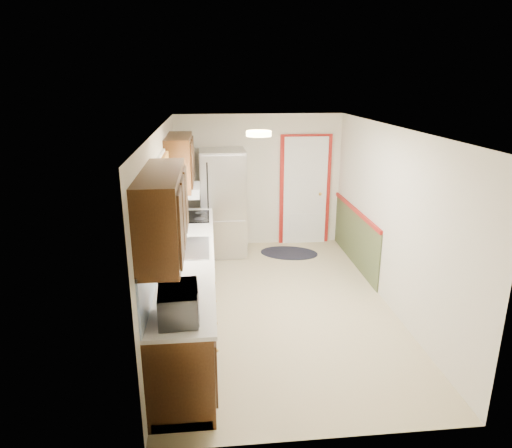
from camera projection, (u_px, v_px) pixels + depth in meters
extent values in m
cube|color=#C4B68A|center=(278.00, 304.00, 6.31)|extent=(3.20, 5.20, 0.12)
cube|color=white|center=(281.00, 128.00, 5.59)|extent=(3.20, 5.20, 0.12)
cube|color=beige|center=(259.00, 181.00, 8.32)|extent=(3.20, 0.10, 2.40)
cube|color=beige|center=(328.00, 315.00, 3.58)|extent=(3.20, 0.10, 2.40)
cube|color=beige|center=(163.00, 225.00, 5.80)|extent=(0.10, 5.20, 2.40)
cube|color=beige|center=(391.00, 218.00, 6.10)|extent=(0.10, 5.20, 2.40)
cube|color=#361D0C|center=(189.00, 288.00, 5.78)|extent=(0.60, 4.00, 0.90)
cube|color=silver|center=(188.00, 253.00, 5.64)|extent=(0.63, 4.00, 0.04)
cube|color=#6099E9|center=(162.00, 231.00, 5.52)|extent=(0.02, 4.00, 0.55)
cube|color=#361D0C|center=(163.00, 212.00, 4.12)|extent=(0.35, 1.40, 0.75)
cube|color=#361D0C|center=(180.00, 161.00, 6.68)|extent=(0.35, 1.20, 0.75)
cube|color=white|center=(161.00, 197.00, 5.49)|extent=(0.02, 1.00, 0.90)
cube|color=#C65025|center=(163.00, 168.00, 5.39)|extent=(0.05, 1.12, 0.24)
cube|color=#B7B7BC|center=(188.00, 248.00, 5.72)|extent=(0.52, 0.82, 0.02)
cube|color=white|center=(185.00, 190.00, 6.86)|extent=(0.45, 0.60, 0.15)
cube|color=maroon|center=(305.00, 191.00, 8.44)|extent=(0.94, 0.05, 2.08)
cube|color=white|center=(305.00, 191.00, 8.41)|extent=(0.80, 0.04, 2.00)
cube|color=#424D2B|center=(355.00, 238.00, 7.60)|extent=(0.02, 2.30, 0.90)
cube|color=maroon|center=(356.00, 211.00, 7.46)|extent=(0.04, 2.30, 0.06)
cylinder|color=#FFD88C|center=(259.00, 134.00, 5.38)|extent=(0.30, 0.30, 0.06)
imported|color=white|center=(178.00, 300.00, 4.01)|extent=(0.32, 0.53, 0.35)
cube|color=#B7B7BC|center=(223.00, 203.00, 7.91)|extent=(0.78, 0.73, 1.85)
cylinder|color=black|center=(209.00, 215.00, 7.54)|extent=(0.02, 0.02, 1.29)
ellipsoid|color=black|center=(289.00, 253.00, 8.16)|extent=(1.16, 0.91, 0.01)
cube|color=black|center=(192.00, 217.00, 7.02)|extent=(0.54, 0.65, 0.02)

